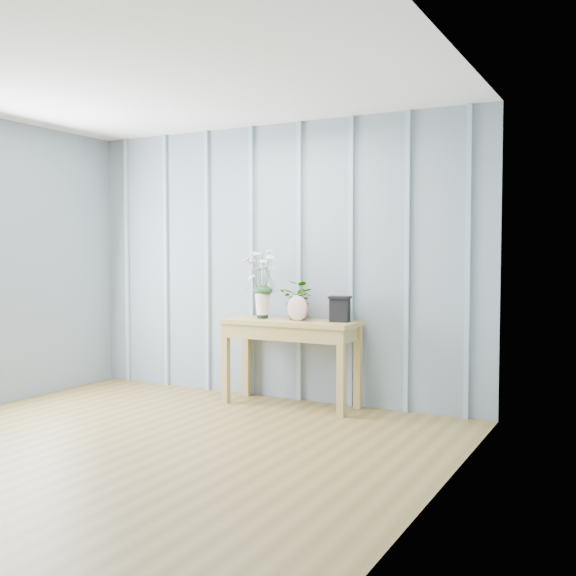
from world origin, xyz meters
The scene contains 7 objects.
ground centered at (0.00, 0.00, 0.00)m, with size 4.50×4.50×0.00m, color brown.
room_shell centered at (0.00, 0.92, 1.99)m, with size 4.00×4.50×2.50m.
sideboard centered at (0.29, 1.99, 0.64)m, with size 1.20×0.45×0.75m.
daisy_vase centered at (0.00, 2.01, 1.15)m, with size 0.45×0.34×0.63m.
spider_plant centered at (0.33, 2.07, 0.92)m, with size 0.31×0.27×0.34m, color #183A18.
felt_disc_vessel centered at (0.38, 1.95, 0.86)m, with size 0.22×0.06×0.22m, color #85444D.
carved_box centered at (0.73, 2.05, 0.86)m, with size 0.20×0.17×0.22m.
Camera 1 is at (2.98, -3.15, 1.33)m, focal length 42.00 mm.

